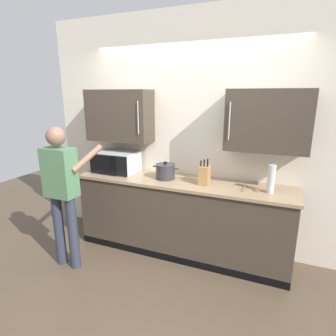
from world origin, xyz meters
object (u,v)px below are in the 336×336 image
(thermos_flask, at_px, (271,179))
(person_figure, at_px, (62,186))
(knife_block, at_px, (204,175))
(stock_pot, at_px, (165,171))
(microwave_oven, at_px, (115,162))
(wooden_spoon, at_px, (251,189))

(thermos_flask, xyz_separation_m, person_figure, (-2.09, -0.72, -0.13))
(thermos_flask, bearing_deg, person_figure, -160.97)
(person_figure, bearing_deg, knife_block, 27.96)
(thermos_flask, bearing_deg, stock_pot, 178.18)
(microwave_oven, relative_size, wooden_spoon, 2.74)
(stock_pot, relative_size, thermos_flask, 1.10)
(wooden_spoon, bearing_deg, person_figure, -158.83)
(microwave_oven, distance_m, person_figure, 0.82)
(stock_pot, height_order, wooden_spoon, stock_pot)
(thermos_flask, height_order, wooden_spoon, thermos_flask)
(microwave_oven, xyz_separation_m, stock_pot, (0.74, -0.04, -0.04))
(stock_pot, bearing_deg, microwave_oven, 177.15)
(microwave_oven, bearing_deg, thermos_flask, -2.22)
(knife_block, bearing_deg, thermos_flask, -1.10)
(person_figure, bearing_deg, stock_pot, 40.27)
(microwave_oven, distance_m, thermos_flask, 1.93)
(wooden_spoon, bearing_deg, microwave_oven, 177.97)
(microwave_oven, relative_size, knife_block, 1.80)
(person_figure, bearing_deg, thermos_flask, 19.03)
(wooden_spoon, bearing_deg, knife_block, 179.94)
(knife_block, height_order, thermos_flask, knife_block)
(stock_pot, bearing_deg, thermos_flask, -1.82)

